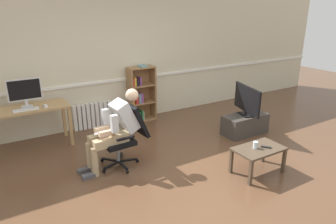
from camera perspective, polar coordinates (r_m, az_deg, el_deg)
The scene contains 15 objects.
ground_plane at distance 4.71m, azimuth 3.85°, elevation -11.35°, with size 18.00×18.00×0.00m, color brown.
back_wall at distance 6.49m, azimuth -9.51°, elevation 9.73°, with size 12.00×0.13×2.70m.
computer_desk at distance 5.75m, azimuth -24.64°, elevation -0.27°, with size 1.32×0.58×0.76m.
imac_monitor at distance 5.72m, azimuth -25.26°, elevation 3.64°, with size 0.55×0.14×0.48m.
keyboard at distance 5.58m, azimuth -25.05°, elevation 0.41°, with size 0.40×0.12×0.02m, color white.
computer_mouse at distance 5.63m, azimuth -21.94°, elevation 1.07°, with size 0.06×0.10×0.03m, color white.
bookshelf at distance 6.63m, azimuth -5.23°, elevation 3.16°, with size 0.58×0.29×1.21m.
radiator at distance 6.45m, azimuth -13.93°, elevation -0.62°, with size 0.80×0.08×0.52m.
office_chair at distance 4.81m, azimuth -7.89°, elevation -3.84°, with size 0.79×0.62×0.97m.
person_seated at distance 4.69m, azimuth -9.88°, elevation -2.89°, with size 1.02×0.40×1.21m.
tv_stand at distance 6.17m, azimuth 14.19°, elevation -2.23°, with size 0.90×0.42×0.39m.
tv_screen at distance 6.02m, azimuth 14.58°, elevation 2.17°, with size 0.27×0.85×0.57m.
coffee_table at distance 4.76m, azimuth 16.60°, elevation -7.09°, with size 0.75×0.46×0.41m.
drinking_glass at distance 4.69m, azimuth 16.05°, elevation -5.95°, with size 0.07×0.07×0.10m, color silver.
spare_remote at distance 4.77m, azimuth 17.89°, elevation -6.27°, with size 0.04×0.15×0.02m, color black.
Camera 1 is at (-2.35, -3.30, 2.40)m, focal length 32.56 mm.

